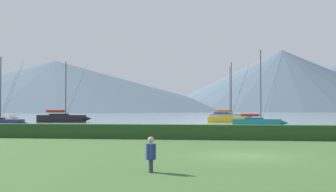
% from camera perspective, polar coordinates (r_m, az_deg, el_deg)
% --- Properties ---
extents(ground_plane, '(1000.00, 1000.00, 0.00)m').
position_cam_1_polar(ground_plane, '(21.21, 9.96, -7.66)').
color(ground_plane, '#3D602D').
extents(harbor_water, '(320.00, 246.00, 0.00)m').
position_cam_1_polar(harbor_water, '(158.10, 8.11, -2.41)').
color(harbor_water, '#8C9EA3').
rests_on(harbor_water, ground_plane).
extents(hedge_line, '(80.00, 1.20, 1.06)m').
position_cam_1_polar(hedge_line, '(32.13, 9.22, -4.65)').
color(hedge_line, '#284C23').
rests_on(hedge_line, ground_plane).
extents(sailboat_slip_1, '(6.86, 2.83, 9.55)m').
position_cam_1_polar(sailboat_slip_1, '(55.89, 11.55, -3.29)').
color(sailboat_slip_1, '#19707A').
rests_on(sailboat_slip_1, harbor_water).
extents(sailboat_slip_4, '(7.09, 2.19, 8.91)m').
position_cam_1_polar(sailboat_slip_4, '(71.03, 7.72, -2.93)').
color(sailboat_slip_4, gold).
rests_on(sailboat_slip_4, harbor_water).
extents(sailboat_slip_5, '(8.63, 2.77, 11.52)m').
position_cam_1_polar(sailboat_slip_5, '(88.85, 7.91, -2.58)').
color(sailboat_slip_5, '#9E9EA3').
rests_on(sailboat_slip_5, harbor_water).
extents(sailboat_slip_7, '(8.73, 3.21, 9.80)m').
position_cam_1_polar(sailboat_slip_7, '(72.96, -13.54, -2.77)').
color(sailboat_slip_7, black).
rests_on(sailboat_slip_7, harbor_water).
extents(person_seated_viewer, '(0.36, 0.55, 1.25)m').
position_cam_1_polar(person_seated_viewer, '(15.53, -2.24, -7.37)').
color(person_seated_viewer, '#2D3347').
rests_on(person_seated_viewer, ground_plane).
extents(distant_hill_central_peak, '(281.28, 281.28, 38.42)m').
position_cam_1_polar(distant_hill_central_peak, '(344.57, -14.46, 1.26)').
color(distant_hill_central_peak, '#4C6070').
rests_on(distant_hill_central_peak, ground_plane).
extents(distant_hill_east_ridge, '(201.10, 201.10, 47.56)m').
position_cam_1_polar(distant_hill_east_ridge, '(351.51, 14.56, 1.95)').
color(distant_hill_east_ridge, '#4C6070').
rests_on(distant_hill_east_ridge, ground_plane).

